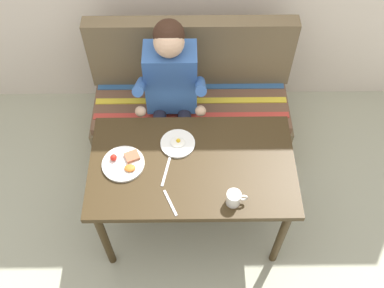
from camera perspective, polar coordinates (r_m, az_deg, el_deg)
ground_plane at (r=3.19m, az=0.03°, el=-9.78°), size 8.00×8.00×0.00m
table at (r=2.62m, az=0.04°, el=-3.59°), size 1.20×0.70×0.73m
couch at (r=3.33m, az=-0.11°, el=4.69°), size 1.44×0.56×1.00m
person at (r=2.91m, az=-2.74°, el=7.27°), size 0.45×0.61×1.21m
plate_breakfast at (r=2.57m, az=-8.81°, el=-2.51°), size 0.25×0.25×0.05m
plate_eggs at (r=2.62m, az=-1.86°, el=0.09°), size 0.21×0.21×0.04m
coffee_mug at (r=2.39m, az=5.46°, el=-6.98°), size 0.12×0.08×0.09m
fork at (r=2.42m, az=-2.83°, el=-7.61°), size 0.08×0.16×0.00m
knife at (r=2.53m, az=-3.38°, el=-3.56°), size 0.06×0.20×0.00m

